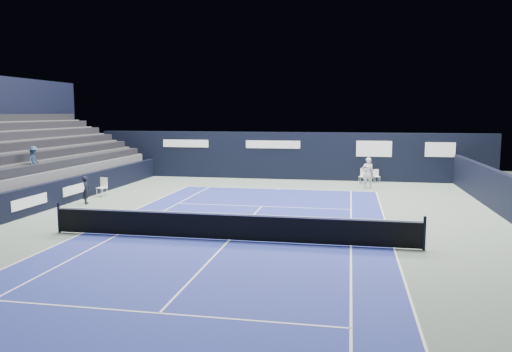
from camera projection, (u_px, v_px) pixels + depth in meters
The scene contains 13 objects.
ground at pixel (242, 228), 19.06m from camera, with size 48.00×48.00×0.00m, color slate.
court_surface at pixel (229, 240), 17.11m from camera, with size 10.97×23.77×0.01m, color navy.
enclosure_wall_right at pixel (506, 196), 20.91m from camera, with size 0.30×22.00×1.80m, color black.
folding_chair_back_a at pixel (376, 174), 31.39m from camera, with size 0.46×0.48×0.84m.
folding_chair_back_b at pixel (363, 175), 30.99m from camera, with size 0.52×0.51×0.93m.
line_judge_chair at pixel (103, 186), 26.18m from camera, with size 0.50×0.49×0.98m.
line_judge at pixel (86, 190), 23.95m from camera, with size 0.49×0.32×1.34m, color black.
court_markings at pixel (229, 240), 17.11m from camera, with size 11.03×23.83×0.00m.
tennis_net at pixel (229, 226), 17.04m from camera, with size 12.90×0.10×1.10m.
back_sponsor_wall at pixel (288, 156), 33.00m from camera, with size 26.00×0.63×3.10m.
side_barrier_left at pixel (71, 189), 24.61m from camera, with size 0.33×22.00×1.20m.
spectator_stand at pixel (15, 159), 26.13m from camera, with size 6.00×18.00×6.40m.
tennis_player at pixel (368, 173), 28.99m from camera, with size 0.73×0.89×1.80m.
Camera 1 is at (4.01, -16.23, 4.34)m, focal length 35.00 mm.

